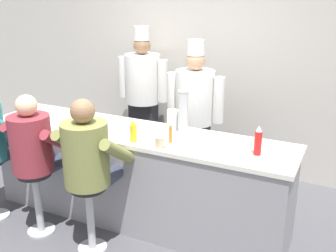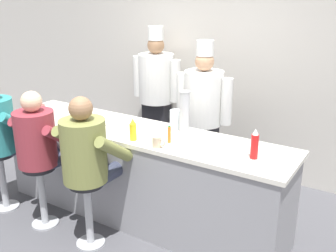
% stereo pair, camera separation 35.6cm
% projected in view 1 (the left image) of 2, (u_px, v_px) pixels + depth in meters
% --- Properties ---
extents(ground_plane, '(20.00, 20.00, 0.00)m').
position_uv_depth(ground_plane, '(119.00, 235.00, 3.81)').
color(ground_plane, '#4C4C51').
extents(wall_back, '(10.00, 0.06, 2.70)m').
position_uv_depth(wall_back, '(198.00, 64.00, 5.04)').
color(wall_back, beige).
rests_on(wall_back, ground_plane).
extents(diner_counter, '(3.10, 0.69, 0.96)m').
position_uv_depth(diner_counter, '(136.00, 176.00, 3.95)').
color(diner_counter, gray).
rests_on(diner_counter, ground_plane).
extents(ketchup_bottle_red, '(0.06, 0.06, 0.25)m').
position_uv_depth(ketchup_bottle_red, '(258.00, 141.00, 3.21)').
color(ketchup_bottle_red, red).
rests_on(ketchup_bottle_red, diner_counter).
extents(mustard_bottle_yellow, '(0.06, 0.06, 0.21)m').
position_uv_depth(mustard_bottle_yellow, '(133.00, 131.00, 3.50)').
color(mustard_bottle_yellow, yellow).
rests_on(mustard_bottle_yellow, diner_counter).
extents(hot_sauce_bottle_orange, '(0.03, 0.03, 0.16)m').
position_uv_depth(hot_sauce_bottle_orange, '(170.00, 134.00, 3.48)').
color(hot_sauce_bottle_orange, orange).
rests_on(hot_sauce_bottle_orange, diner_counter).
extents(water_pitcher_clear, '(0.13, 0.11, 0.19)m').
position_uv_depth(water_pitcher_clear, '(173.00, 119.00, 3.82)').
color(water_pitcher_clear, silver).
rests_on(water_pitcher_clear, diner_counter).
extents(breakfast_plate, '(0.24, 0.24, 0.05)m').
position_uv_depth(breakfast_plate, '(92.00, 125.00, 3.91)').
color(breakfast_plate, white).
rests_on(breakfast_plate, diner_counter).
extents(cereal_bowl, '(0.14, 0.14, 0.06)m').
position_uv_depth(cereal_bowl, '(26.00, 111.00, 4.31)').
color(cereal_bowl, '#B24C47').
rests_on(cereal_bowl, diner_counter).
extents(coffee_mug_tan, '(0.13, 0.08, 0.10)m').
position_uv_depth(coffee_mug_tan, '(160.00, 142.00, 3.37)').
color(coffee_mug_tan, beige).
rests_on(coffee_mug_tan, diner_counter).
extents(cup_stack_steel, '(0.10, 0.10, 0.42)m').
position_uv_depth(cup_stack_steel, '(183.00, 113.00, 3.64)').
color(cup_stack_steel, '#B7BABF').
rests_on(cup_stack_steel, diner_counter).
extents(napkin_dispenser_chrome, '(0.11, 0.06, 0.14)m').
position_uv_depth(napkin_dispenser_chrome, '(80.00, 126.00, 3.73)').
color(napkin_dispenser_chrome, silver).
rests_on(napkin_dispenser_chrome, diner_counter).
extents(diner_seated_maroon, '(0.57, 0.56, 1.38)m').
position_uv_depth(diner_seated_maroon, '(34.00, 147.00, 3.60)').
color(diner_seated_maroon, '#B2B5BA').
rests_on(diner_seated_maroon, ground_plane).
extents(diner_seated_olive, '(0.60, 0.59, 1.42)m').
position_uv_depth(diner_seated_olive, '(89.00, 158.00, 3.34)').
color(diner_seated_olive, '#B2B5BA').
rests_on(diner_seated_olive, ground_plane).
extents(cook_in_whites_near, '(0.71, 0.46, 1.82)m').
position_uv_depth(cook_in_whites_near, '(143.00, 90.00, 5.15)').
color(cook_in_whites_near, '#232328').
rests_on(cook_in_whites_near, ground_plane).
extents(cook_in_whites_far, '(0.68, 0.44, 1.74)m').
position_uv_depth(cook_in_whites_far, '(195.00, 110.00, 4.46)').
color(cook_in_whites_far, '#232328').
rests_on(cook_in_whites_far, ground_plane).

